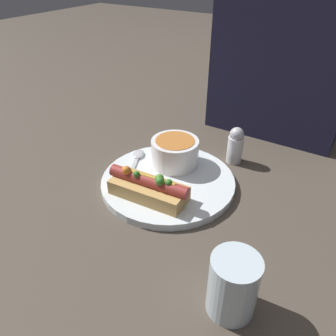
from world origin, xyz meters
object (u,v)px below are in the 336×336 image
(hot_dog, at_px, (147,187))
(spoon, at_px, (136,160))
(soup_bowl, at_px, (175,151))
(seated_diner, at_px, (287,39))
(salt_shaker, at_px, (235,145))
(drinking_glass, at_px, (233,285))

(hot_dog, bearing_deg, spoon, 132.69)
(hot_dog, xyz_separation_m, soup_bowl, (-0.01, 0.12, 0.01))
(soup_bowl, distance_m, seated_diner, 0.38)
(soup_bowl, relative_size, salt_shaker, 1.19)
(soup_bowl, relative_size, spoon, 0.66)
(hot_dog, bearing_deg, soup_bowl, 92.03)
(hot_dog, distance_m, soup_bowl, 0.13)
(soup_bowl, bearing_deg, salt_shaker, 46.43)
(salt_shaker, bearing_deg, soup_bowl, -133.57)
(soup_bowl, relative_size, seated_diner, 0.19)
(seated_diner, bearing_deg, drinking_glass, -77.65)
(drinking_glass, relative_size, salt_shaker, 1.09)
(drinking_glass, xyz_separation_m, seated_diner, (-0.12, 0.56, 0.19))
(hot_dog, height_order, soup_bowl, soup_bowl)
(hot_dog, bearing_deg, salt_shaker, 65.51)
(salt_shaker, bearing_deg, seated_diner, 84.36)
(hot_dog, distance_m, salt_shaker, 0.24)
(drinking_glass, distance_m, seated_diner, 0.60)
(spoon, height_order, seated_diner, seated_diner)
(hot_dog, bearing_deg, seated_diner, 72.26)
(soup_bowl, bearing_deg, spoon, -153.12)
(spoon, bearing_deg, drinking_glass, -147.01)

